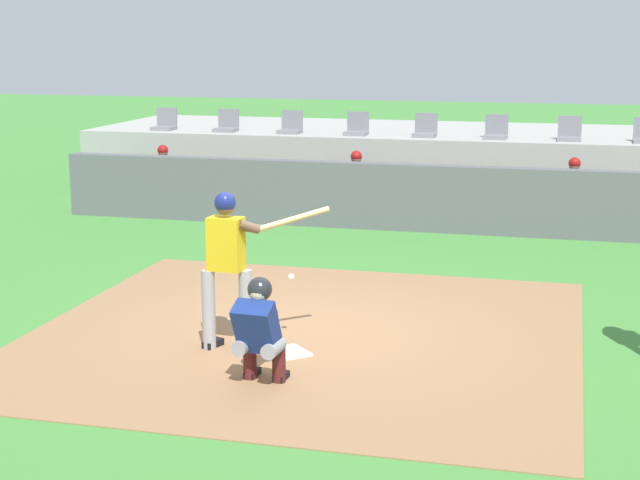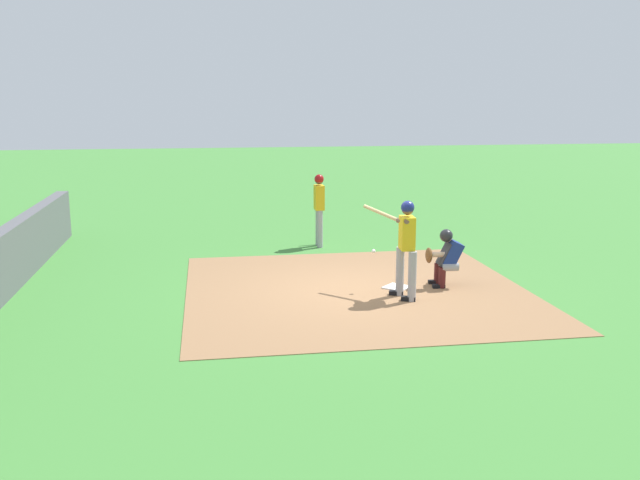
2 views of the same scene
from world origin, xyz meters
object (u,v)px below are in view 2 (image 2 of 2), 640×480
object	(u,v)px
batter_at_plate	(406,243)
catcher_crouched	(445,256)
on_deck_batter	(319,205)
home_plate	(397,287)

from	to	relation	value
batter_at_plate	catcher_crouched	xyz separation A→B (m)	(0.68, -1.00, -0.43)
catcher_crouched	on_deck_batter	world-z (taller)	on_deck_batter
batter_at_plate	home_plate	bearing A→B (deg)	-3.95
home_plate	catcher_crouched	distance (m)	1.12
batter_at_plate	on_deck_batter	size ratio (longest dim) A/B	1.01
home_plate	batter_at_plate	xyz separation A→B (m)	(-0.67, 0.05, 1.01)
batter_at_plate	catcher_crouched	world-z (taller)	batter_at_plate
home_plate	batter_at_plate	bearing A→B (deg)	176.05
on_deck_batter	home_plate	bearing A→B (deg)	-168.18
catcher_crouched	on_deck_batter	xyz separation A→B (m)	(4.07, 1.80, 0.41)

